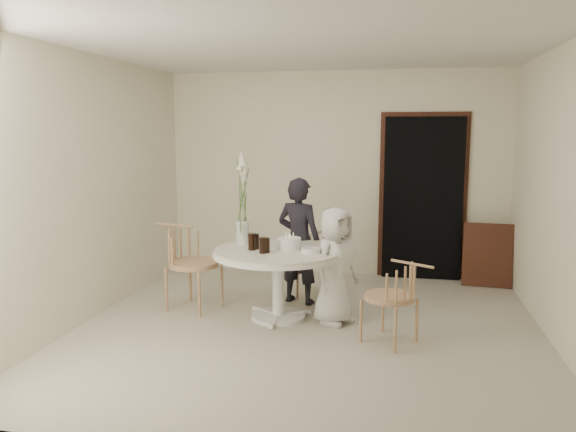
% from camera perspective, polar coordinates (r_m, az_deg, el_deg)
% --- Properties ---
extents(ground, '(4.50, 4.50, 0.00)m').
position_cam_1_polar(ground, '(5.62, 2.03, -11.36)').
color(ground, '#BBAEA0').
rests_on(ground, ground).
extents(room_shell, '(4.50, 4.50, 4.50)m').
position_cam_1_polar(room_shell, '(5.29, 2.12, 5.36)').
color(room_shell, white).
rests_on(room_shell, ground).
extents(doorway, '(1.00, 0.10, 2.10)m').
position_cam_1_polar(doorway, '(7.46, 13.52, 1.71)').
color(doorway, black).
rests_on(doorway, ground).
extents(door_trim, '(1.12, 0.03, 2.22)m').
position_cam_1_polar(door_trim, '(7.50, 13.53, 2.20)').
color(door_trim, '#53301C').
rests_on(door_trim, ground).
extents(table, '(1.33, 1.33, 0.73)m').
position_cam_1_polar(table, '(5.74, -1.00, -4.51)').
color(table, white).
rests_on(table, ground).
extents(picture_frame, '(0.61, 0.23, 0.79)m').
position_cam_1_polar(picture_frame, '(7.41, 19.61, -3.75)').
color(picture_frame, '#53301C').
rests_on(picture_frame, ground).
extents(chair_far, '(0.48, 0.51, 0.77)m').
position_cam_1_polar(chair_far, '(6.62, 3.33, -3.77)').
color(chair_far, tan).
rests_on(chair_far, ground).
extents(chair_right, '(0.60, 0.58, 0.79)m').
position_cam_1_polar(chair_right, '(5.16, 11.35, -7.41)').
color(chair_right, tan).
rests_on(chair_right, ground).
extents(chair_left, '(0.63, 0.60, 0.93)m').
position_cam_1_polar(chair_left, '(6.21, -10.53, -3.79)').
color(chair_left, tan).
rests_on(chair_left, ground).
extents(girl, '(0.60, 0.48, 1.42)m').
position_cam_1_polar(girl, '(6.26, 1.12, -2.54)').
color(girl, black).
rests_on(girl, ground).
extents(boy, '(0.62, 0.69, 1.18)m').
position_cam_1_polar(boy, '(5.64, 4.86, -5.06)').
color(boy, silver).
rests_on(boy, ground).
extents(birthday_cake, '(0.24, 0.24, 0.17)m').
position_cam_1_polar(birthday_cake, '(5.71, 0.10, -2.81)').
color(birthday_cake, white).
rests_on(birthday_cake, table).
extents(cola_tumbler_a, '(0.07, 0.07, 0.16)m').
position_cam_1_polar(cola_tumbler_a, '(5.53, -2.55, -2.98)').
color(cola_tumbler_a, black).
rests_on(cola_tumbler_a, table).
extents(cola_tumbler_b, '(0.09, 0.09, 0.15)m').
position_cam_1_polar(cola_tumbler_b, '(5.55, -2.22, -2.98)').
color(cola_tumbler_b, black).
rests_on(cola_tumbler_b, table).
extents(cola_tumbler_c, '(0.08, 0.08, 0.17)m').
position_cam_1_polar(cola_tumbler_c, '(5.68, -3.66, -2.61)').
color(cola_tumbler_c, black).
rests_on(cola_tumbler_c, table).
extents(cola_tumbler_d, '(0.09, 0.09, 0.16)m').
position_cam_1_polar(cola_tumbler_d, '(5.72, -3.33, -2.59)').
color(cola_tumbler_d, black).
rests_on(cola_tumbler_d, table).
extents(plate_stack, '(0.24, 0.24, 0.05)m').
position_cam_1_polar(plate_stack, '(5.56, 2.34, -3.49)').
color(plate_stack, white).
rests_on(plate_stack, table).
extents(flower_vase, '(0.13, 0.13, 0.99)m').
position_cam_1_polar(flower_vase, '(5.93, -4.64, 0.78)').
color(flower_vase, silver).
rests_on(flower_vase, table).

